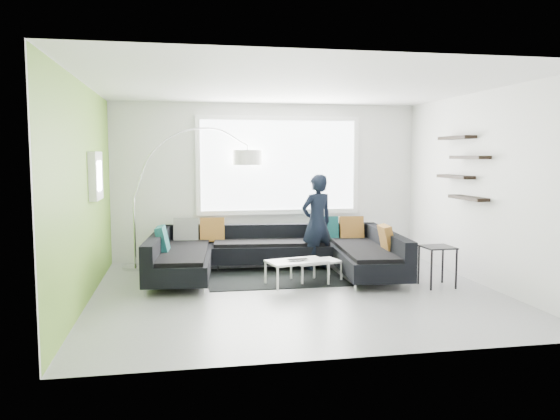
% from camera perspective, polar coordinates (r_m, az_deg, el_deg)
% --- Properties ---
extents(ground, '(5.50, 5.50, 0.00)m').
position_cam_1_polar(ground, '(7.61, 1.74, -8.56)').
color(ground, gray).
rests_on(ground, ground).
extents(room_shell, '(5.54, 5.04, 2.82)m').
position_cam_1_polar(room_shell, '(7.59, 1.73, 5.20)').
color(room_shell, silver).
rests_on(room_shell, ground).
extents(sectional_sofa, '(3.94, 2.65, 0.81)m').
position_cam_1_polar(sectional_sofa, '(8.48, -0.58, -4.62)').
color(sectional_sofa, black).
rests_on(sectional_sofa, ground).
extents(rug, '(2.08, 1.53, 0.01)m').
position_cam_1_polar(rug, '(8.48, -0.57, -7.04)').
color(rug, black).
rests_on(rug, ground).
extents(coffee_table, '(1.22, 0.88, 0.36)m').
position_cam_1_polar(coffee_table, '(8.14, 2.81, -6.32)').
color(coffee_table, silver).
rests_on(coffee_table, ground).
extents(arc_lamp, '(2.19, 0.63, 2.35)m').
position_cam_1_polar(arc_lamp, '(9.27, -15.04, 1.19)').
color(arc_lamp, silver).
rests_on(arc_lamp, ground).
extents(side_table, '(0.44, 0.44, 0.58)m').
position_cam_1_polar(side_table, '(8.17, 16.10, -5.69)').
color(side_table, black).
rests_on(side_table, ground).
extents(person, '(0.82, 0.75, 1.57)m').
position_cam_1_polar(person, '(8.94, 3.87, -1.30)').
color(person, black).
rests_on(person, ground).
extents(laptop, '(0.35, 0.27, 0.02)m').
position_cam_1_polar(laptop, '(7.90, 1.96, -5.27)').
color(laptop, black).
rests_on(laptop, coffee_table).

